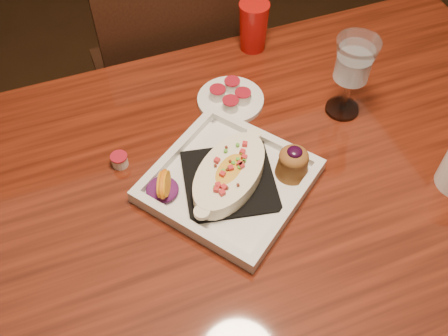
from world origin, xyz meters
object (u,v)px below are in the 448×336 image
object	(u,v)px
table	(249,206)
goblet	(353,65)
chair_far	(170,77)
plate	(235,176)
saucer	(230,99)
red_tumbler	(253,26)

from	to	relation	value
table	goblet	bearing A→B (deg)	22.11
chair_far	plate	distance (m)	0.68
plate	saucer	world-z (taller)	plate
table	red_tumbler	world-z (taller)	red_tumbler
chair_far	plate	world-z (taller)	chair_far
table	goblet	xyz separation A→B (m)	(0.27, 0.11, 0.23)
table	plate	xyz separation A→B (m)	(-0.04, 0.00, 0.12)
chair_far	saucer	distance (m)	0.48
plate	red_tumbler	xyz separation A→B (m)	(0.21, 0.39, 0.04)
plate	saucer	distance (m)	0.24
saucer	red_tumbler	xyz separation A→B (m)	(0.13, 0.17, 0.05)
table	saucer	distance (m)	0.25
chair_far	goblet	world-z (taller)	goblet
plate	goblet	xyz separation A→B (m)	(0.31, 0.11, 0.11)
plate	saucer	xyz separation A→B (m)	(0.08, 0.22, -0.01)
table	chair_far	size ratio (longest dim) A/B	1.61
chair_far	goblet	bearing A→B (deg)	117.68
saucer	table	bearing A→B (deg)	-100.69
plate	goblet	size ratio (longest dim) A/B	2.08
goblet	red_tumbler	size ratio (longest dim) A/B	1.53
goblet	table	bearing A→B (deg)	-157.89
chair_far	red_tumbler	xyz separation A→B (m)	(0.17, -0.24, 0.31)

